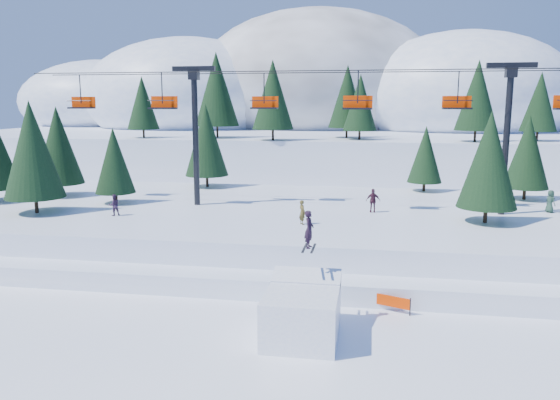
% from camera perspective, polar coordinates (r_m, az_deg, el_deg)
% --- Properties ---
extents(ground, '(160.00, 160.00, 0.00)m').
position_cam_1_polar(ground, '(23.83, -1.03, -15.00)').
color(ground, white).
rests_on(ground, ground).
extents(mid_shelf, '(70.00, 22.00, 2.50)m').
position_cam_1_polar(mid_shelf, '(40.40, 3.65, -2.61)').
color(mid_shelf, white).
rests_on(mid_shelf, ground).
extents(berm, '(70.00, 6.00, 1.10)m').
position_cam_1_polar(berm, '(30.99, 1.71, -7.88)').
color(berm, white).
rests_on(berm, ground).
extents(mountain_ridge, '(119.00, 60.64, 26.46)m').
position_cam_1_polar(mountain_ridge, '(95.01, 4.11, 9.75)').
color(mountain_ridge, white).
rests_on(mountain_ridge, ground).
extents(jump_kicker, '(3.13, 4.36, 5.37)m').
position_cam_1_polar(jump_kicker, '(24.22, 2.35, -11.54)').
color(jump_kicker, white).
rests_on(jump_kicker, ground).
extents(chairlift, '(46.00, 3.21, 10.28)m').
position_cam_1_polar(chairlift, '(39.37, 5.59, 8.88)').
color(chairlift, black).
rests_on(chairlift, mid_shelf).
extents(conifer_stand, '(63.70, 17.94, 9.60)m').
position_cam_1_polar(conifer_stand, '(40.51, 10.34, 5.28)').
color(conifer_stand, black).
rests_on(conifer_stand, mid_shelf).
extents(distant_skiers, '(30.69, 7.53, 1.69)m').
position_cam_1_polar(distant_skiers, '(37.84, 6.86, -0.37)').
color(distant_skiers, '#3E2740').
rests_on(distant_skiers, mid_shelf).
extents(banner_near, '(2.66, 1.11, 0.90)m').
position_cam_1_polar(banner_near, '(27.82, 10.67, -10.21)').
color(banner_near, black).
rests_on(banner_near, ground).
extents(banner_far, '(2.68, 1.05, 0.90)m').
position_cam_1_polar(banner_far, '(29.23, 18.55, -9.56)').
color(banner_far, black).
rests_on(banner_far, ground).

